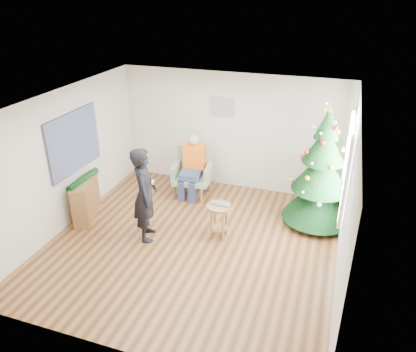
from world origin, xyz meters
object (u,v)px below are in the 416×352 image
(standing_man, at_px, (145,195))
(console, at_px, (86,199))
(armchair, at_px, (193,177))
(christmas_tree, at_px, (321,173))
(stool, at_px, (219,221))

(standing_man, height_order, console, standing_man)
(armchair, bearing_deg, christmas_tree, -16.15)
(christmas_tree, height_order, standing_man, christmas_tree)
(armchair, xyz_separation_m, standing_man, (-0.20, -1.87, 0.49))
(stool, bearing_deg, console, -176.79)
(christmas_tree, distance_m, console, 4.58)
(standing_man, distance_m, console, 1.57)
(stool, relative_size, armchair, 0.64)
(christmas_tree, distance_m, standing_man, 3.27)
(christmas_tree, relative_size, standing_man, 1.36)
(armchair, bearing_deg, standing_man, -104.22)
(standing_man, bearing_deg, christmas_tree, -84.63)
(stool, xyz_separation_m, armchair, (-1.05, 1.45, 0.05))
(christmas_tree, xyz_separation_m, armchair, (-2.70, 0.37, -0.69))
(stool, relative_size, console, 0.66)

